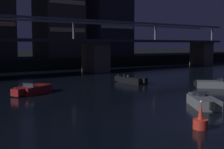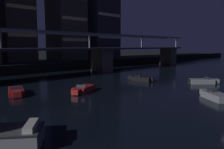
# 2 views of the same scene
# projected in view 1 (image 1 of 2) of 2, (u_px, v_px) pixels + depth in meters

# --- Properties ---
(ground_plane) EXTENTS (400.00, 400.00, 0.00)m
(ground_plane) POSITION_uv_depth(u_px,v_px,m) (210.00, 127.00, 19.16)
(ground_plane) COLOR black
(river_bridge) EXTENTS (100.47, 6.40, 9.38)m
(river_bridge) POSITION_uv_depth(u_px,v_px,m) (12.00, 49.00, 47.89)
(river_bridge) COLOR #605B51
(river_bridge) RESTS_ON ground
(speedboat_mid_center) EXTENTS (4.40, 4.38, 1.16)m
(speedboat_mid_center) POSITION_uv_depth(u_px,v_px,m) (216.00, 84.00, 36.26)
(speedboat_mid_center) COLOR gray
(speedboat_mid_center) RESTS_ON ground
(speedboat_mid_right) EXTENTS (3.96, 4.71, 1.16)m
(speedboat_mid_right) POSITION_uv_depth(u_px,v_px,m) (203.00, 102.00, 25.37)
(speedboat_mid_right) COLOR gray
(speedboat_mid_right) RESTS_ON ground
(speedboat_far_left) EXTENTS (4.91, 3.46, 1.16)m
(speedboat_far_left) POSITION_uv_depth(u_px,v_px,m) (32.00, 90.00, 31.94)
(speedboat_far_left) COLOR maroon
(speedboat_far_left) RESTS_ON ground
(speedboat_far_center) EXTENTS (2.19, 5.23, 1.16)m
(speedboat_far_center) POSITION_uv_depth(u_px,v_px,m) (131.00, 80.00, 40.68)
(speedboat_far_center) COLOR black
(speedboat_far_center) RESTS_ON ground
(channel_buoy) EXTENTS (0.90, 0.90, 1.76)m
(channel_buoy) POSITION_uv_depth(u_px,v_px,m) (200.00, 121.00, 18.62)
(channel_buoy) COLOR red
(channel_buoy) RESTS_ON ground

